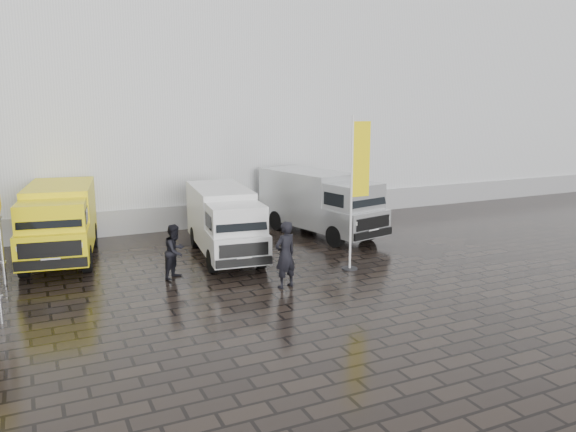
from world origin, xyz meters
The scene contains 10 objects.
ground centered at (0.00, 0.00, 0.00)m, with size 120.00×120.00×0.00m, color black.
exhibition_hall centered at (2.00, 16.00, 6.00)m, with size 44.00×16.00×12.00m, color silver.
hall_plinth centered at (2.00, 7.95, 0.50)m, with size 44.00×0.15×1.00m, color gray.
van_yellow centered at (-6.90, 5.14, 1.22)m, with size 2.04×5.31×2.45m, color yellow, non-canonical shape.
van_white centered at (-1.80, 3.24, 1.15)m, with size 1.76×5.29×2.29m, color silver, non-canonical shape.
van_silver centered at (2.66, 4.70, 1.24)m, with size 1.91×5.72×2.48m, color silver, non-canonical shape.
flagpole centered at (1.47, 0.15, 2.68)m, with size 0.88×0.50×4.82m.
wheelie_bin centered at (5.30, 7.33, 0.49)m, with size 0.58×0.58×0.97m, color black.
person_front centered at (-1.31, -0.60, 0.97)m, with size 0.70×0.46×1.93m, color black.
person_tent centered at (-3.92, 1.59, 0.82)m, with size 0.80×0.62×1.64m, color black.
Camera 1 is at (-7.71, -14.50, 5.22)m, focal length 35.00 mm.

